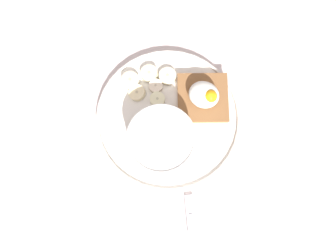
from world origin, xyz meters
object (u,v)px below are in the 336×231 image
Objects in this scene: banana_slice_left at (157,99)px; banana_slice_back at (149,73)px; banana_slice_outer at (156,86)px; oatmeal_bowl at (161,140)px; toast_slice at (203,98)px; banana_slice_front at (137,93)px; poached_egg at (205,95)px; banana_slice_inner at (130,80)px; banana_slice_right at (167,76)px; knife at (192,229)px.

banana_slice_back is at bearing 129.95° from banana_slice_left.
banana_slice_left is 1.00× the size of banana_slice_outer.
oatmeal_bowl is 11.72cm from banana_slice_outer.
banana_slice_left is (-8.21, -3.61, -0.28)cm from toast_slice.
poached_egg is at bearing 17.24° from banana_slice_front.
oatmeal_bowl is 2.92× the size of banana_slice_back.
poached_egg is at bearing -3.52° from banana_slice_back.
banana_slice_left is 0.74× the size of banana_slice_inner.
banana_slice_outer is (5.16, 0.87, -0.16)cm from banana_slice_inner.
banana_slice_outer is at bearing -115.54° from banana_slice_right.
oatmeal_bowl is 17.41cm from knife.
banana_slice_left is 5.66cm from banana_slice_back.
oatmeal_bowl is 2.14× the size of poached_egg.
poached_egg is 1.62× the size of banana_slice_left.
banana_slice_front and banana_slice_back have the same top height.
banana_slice_front reaches higher than knife.
toast_slice is at bearing 23.77° from banana_slice_left.
banana_slice_back reaches higher than banana_slice_left.
knife is (19.78, -19.91, -1.28)cm from banana_slice_front.
banana_slice_front is at bearing 139.04° from oatmeal_bowl.
toast_slice is 2.91× the size of banana_slice_right.
banana_slice_inner reaches higher than banana_slice_right.
oatmeal_bowl is at bearing -61.52° from banana_slice_left.
banana_slice_right is at bearing 52.79° from banana_slice_front.
toast_slice is 11.86cm from banana_slice_back.
oatmeal_bowl reaches higher than banana_slice_left.
banana_slice_inner is 31.01cm from knife.
banana_slice_right is (-0.02, 5.26, 0.03)cm from banana_slice_left.
banana_slice_back is (-3.63, 4.34, 0.09)cm from banana_slice_left.
banana_slice_front is 7.01cm from banana_slice_right.
toast_slice is at bearing 8.12° from banana_slice_inner.
banana_slice_outer is (-5.53, 10.00, -2.59)cm from oatmeal_bowl.
banana_slice_inner is (-2.92, -2.83, 0.09)cm from banana_slice_back.
knife is at bearing -52.53° from banana_slice_left.
banana_slice_left is at bearing 4.39° from banana_slice_front.
poached_egg is (4.25, 11.22, 0.09)cm from oatmeal_bowl.
banana_slice_back is at bearing 123.01° from oatmeal_bowl.
banana_slice_inner is (-6.56, 1.51, 0.19)cm from banana_slice_left.
banana_slice_inner is 0.44× the size of knife.
knife is at bearing -47.96° from oatmeal_bowl.
oatmeal_bowl reaches higher than banana_slice_back.
knife is (7.13, -23.84, -3.89)cm from poached_egg.
banana_slice_back is at bearing -165.70° from banana_slice_right.
banana_slice_back reaches higher than banana_slice_outer.
oatmeal_bowl reaches higher than banana_slice_outer.
banana_slice_outer is at bearing 118.96° from oatmeal_bowl.
toast_slice is 2.44cm from poached_egg.
oatmeal_bowl is 14.26cm from banana_slice_inner.
banana_slice_left is (-4.13, 7.62, -2.62)cm from oatmeal_bowl.
banana_slice_inner reaches higher than knife.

